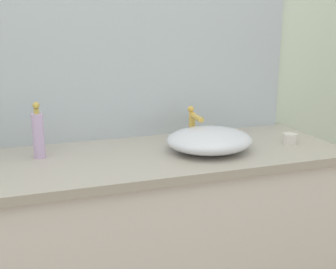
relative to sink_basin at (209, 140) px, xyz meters
The scene contains 7 objects.
bathroom_wall_rear 0.69m from the sink_basin, 141.81° to the left, with size 6.00×0.06×2.60m, color silver.
vanity_counter 0.60m from the sink_basin, behind, with size 1.80×0.56×0.88m.
wall_mirror_panel 0.68m from the sink_basin, 137.20° to the left, with size 1.71×0.01×1.07m, color #B2BCC6.
sink_basin is the anchor object (origin of this frame).
faucet 0.18m from the sink_basin, 90.00° to the left, with size 0.03×0.14×0.15m.
soap_dispenser 0.68m from the sink_basin, 168.94° to the left, with size 0.04×0.04×0.22m.
candle_jar 0.38m from the sink_basin, ahead, with size 0.06×0.06×0.04m, color silver.
Camera 1 is at (-0.24, -1.17, 1.39)m, focal length 45.75 mm.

